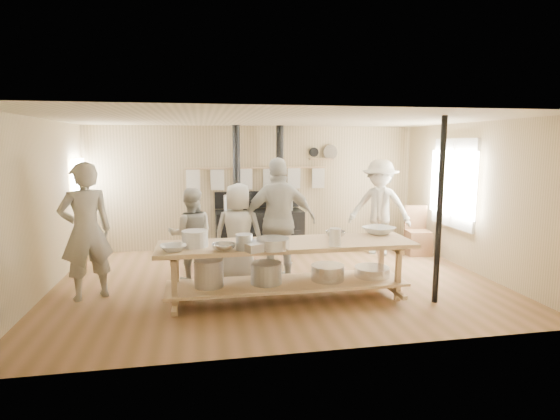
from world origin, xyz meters
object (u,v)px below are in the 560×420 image
(cook_by_window, at_px, (380,207))
(roasting_pan, at_px, (261,245))
(prep_table, at_px, (286,265))
(cook_right, at_px, (279,221))
(chair, at_px, (418,240))
(stove, at_px, (259,226))
(cook_far_left, at_px, (86,231))
(cook_left, at_px, (191,235))
(cook_center, at_px, (239,234))

(cook_by_window, bearing_deg, roasting_pan, -105.21)
(prep_table, xyz_separation_m, cook_right, (0.04, 0.82, 0.49))
(chair, bearing_deg, stove, 172.02)
(prep_table, distance_m, cook_far_left, 2.90)
(cook_left, xyz_separation_m, cook_center, (0.75, -0.30, 0.05))
(cook_far_left, distance_m, cook_right, 2.85)
(cook_far_left, relative_size, cook_left, 1.30)
(cook_left, relative_size, roasting_pan, 3.06)
(cook_far_left, height_order, chair, cook_far_left)
(prep_table, height_order, cook_far_left, cook_far_left)
(prep_table, bearing_deg, cook_center, 123.47)
(cook_far_left, distance_m, cook_left, 1.59)
(prep_table, distance_m, cook_left, 1.82)
(cook_far_left, distance_m, chair, 6.17)
(cook_far_left, bearing_deg, cook_right, 157.97)
(cook_right, xyz_separation_m, roasting_pan, (-0.45, -1.15, -0.10))
(cook_by_window, xyz_separation_m, roasting_pan, (-2.77, -2.63, -0.05))
(stove, bearing_deg, roasting_pan, -97.03)
(stove, bearing_deg, cook_by_window, -16.95)
(cook_far_left, relative_size, cook_right, 0.98)
(stove, relative_size, cook_right, 1.29)
(cook_center, xyz_separation_m, cook_by_window, (2.96, 1.39, 0.15))
(cook_far_left, height_order, roasting_pan, cook_far_left)
(chair, bearing_deg, cook_center, -154.08)
(cook_right, distance_m, cook_by_window, 2.75)
(prep_table, distance_m, cook_by_window, 3.33)
(prep_table, bearing_deg, roasting_pan, -141.23)
(prep_table, bearing_deg, cook_far_left, 167.83)
(stove, relative_size, cook_by_window, 1.35)
(cook_far_left, relative_size, chair, 2.03)
(chair, distance_m, roasting_pan, 4.37)
(cook_by_window, bearing_deg, cook_center, -123.49)
(stove, relative_size, chair, 2.66)
(cook_center, bearing_deg, roasting_pan, 114.29)
(stove, distance_m, prep_table, 3.02)
(cook_center, bearing_deg, chair, -146.22)
(stove, bearing_deg, cook_left, -126.64)
(chair, height_order, roasting_pan, chair)
(cook_far_left, height_order, cook_center, cook_far_left)
(cook_center, distance_m, chair, 3.97)
(cook_center, bearing_deg, prep_table, 139.10)
(cook_right, relative_size, cook_by_window, 1.05)
(stove, height_order, roasting_pan, stove)
(stove, xyz_separation_m, cook_right, (0.04, -2.20, 0.49))
(stove, height_order, cook_far_left, stove)
(cook_far_left, xyz_separation_m, cook_by_window, (5.16, 1.69, -0.03))
(cook_left, height_order, roasting_pan, cook_left)
(cook_center, distance_m, cook_by_window, 3.28)
(cook_far_left, bearing_deg, cook_by_window, 171.83)
(cook_far_left, height_order, cook_by_window, cook_far_left)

